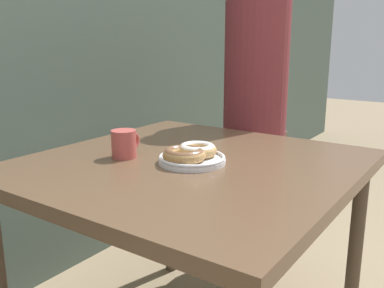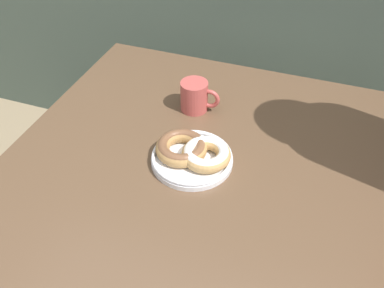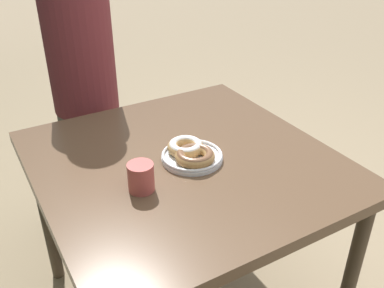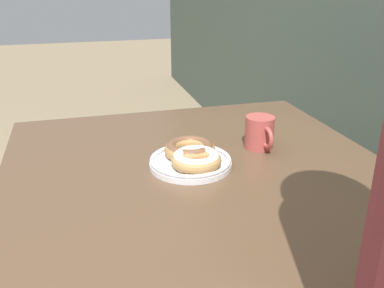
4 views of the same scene
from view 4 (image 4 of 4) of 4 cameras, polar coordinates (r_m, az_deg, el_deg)
The scene contains 3 objects.
dining_table at distance 1.09m, azimuth 1.17°, elevation -6.84°, with size 0.98×0.96×0.72m.
donut_plate at distance 1.06m, azimuth 0.20°, elevation -1.65°, with size 0.22×0.21×0.05m.
coffee_mug at distance 1.18m, azimuth 9.23°, elevation 1.57°, with size 0.12×0.08×0.09m.
Camera 4 is at (0.92, -0.00, 1.17)m, focal length 40.00 mm.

